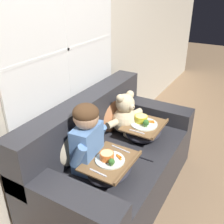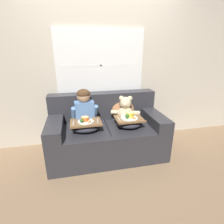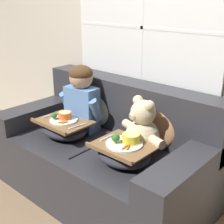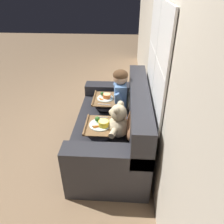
{
  "view_description": "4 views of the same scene",
  "coord_description": "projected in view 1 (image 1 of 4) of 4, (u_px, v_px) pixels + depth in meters",
  "views": [
    {
      "loc": [
        -1.67,
        -0.91,
        1.81
      ],
      "look_at": [
        0.15,
        0.14,
        0.75
      ],
      "focal_mm": 42.0,
      "sensor_mm": 36.0,
      "label": 1
    },
    {
      "loc": [
        -0.42,
        -2.34,
        1.56
      ],
      "look_at": [
        0.08,
        0.01,
        0.68
      ],
      "focal_mm": 28.0,
      "sensor_mm": 36.0,
      "label": 2
    },
    {
      "loc": [
        1.5,
        -1.55,
        1.55
      ],
      "look_at": [
        0.11,
        -0.0,
        0.76
      ],
      "focal_mm": 50.0,
      "sensor_mm": 36.0,
      "label": 3
    },
    {
      "loc": [
        2.29,
        0.15,
        2.02
      ],
      "look_at": [
        0.1,
        0.01,
        0.65
      ],
      "focal_mm": 35.0,
      "sensor_mm": 36.0,
      "label": 4
    }
  ],
  "objects": [
    {
      "name": "child_figure",
      "position": [
        87.0,
        134.0,
        1.96
      ],
      "size": [
        0.4,
        0.2,
        0.55
      ],
      "color": "#5B84BC",
      "rests_on": "couch"
    },
    {
      "name": "throw_pillow_behind_teddy",
      "position": [
        111.0,
        111.0,
        2.57
      ],
      "size": [
        0.41,
        0.2,
        0.43
      ],
      "color": "#B2754C",
      "rests_on": "couch"
    },
    {
      "name": "lap_tray_teddy",
      "position": [
        144.0,
        130.0,
        2.46
      ],
      "size": [
        0.4,
        0.34,
        0.22
      ],
      "color": "#2D2D38",
      "rests_on": "teddy_bear"
    },
    {
      "name": "teddy_bear",
      "position": [
        125.0,
        116.0,
        2.5
      ],
      "size": [
        0.44,
        0.32,
        0.41
      ],
      "color": "beige",
      "rests_on": "couch"
    },
    {
      "name": "ground_plane",
      "position": [
        117.0,
        191.0,
        2.51
      ],
      "size": [
        14.0,
        14.0,
        0.0
      ],
      "primitive_type": "plane",
      "color": "#8E7051"
    },
    {
      "name": "throw_pillow_behind_child",
      "position": [
        71.0,
        141.0,
        2.08
      ],
      "size": [
        0.4,
        0.19,
        0.41
      ],
      "color": "#C1B293",
      "rests_on": "couch"
    },
    {
      "name": "couch",
      "position": [
        112.0,
        161.0,
        2.39
      ],
      "size": [
        1.69,
        0.89,
        0.9
      ],
      "color": "#2D2D33",
      "rests_on": "ground_plane"
    },
    {
      "name": "wall_back_with_window",
      "position": [
        63.0,
        49.0,
        2.16
      ],
      "size": [
        8.0,
        0.08,
        2.6
      ],
      "color": "beige",
      "rests_on": "ground_plane"
    },
    {
      "name": "lap_tray_child",
      "position": [
        110.0,
        167.0,
        1.98
      ],
      "size": [
        0.42,
        0.33,
        0.2
      ],
      "color": "#2D2D38",
      "rests_on": "child_figure"
    }
  ]
}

